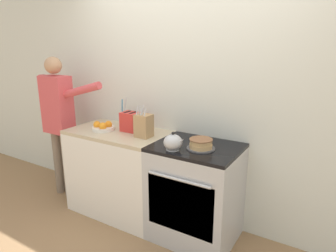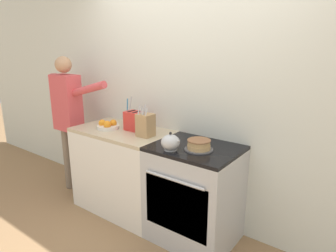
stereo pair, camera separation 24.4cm
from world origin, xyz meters
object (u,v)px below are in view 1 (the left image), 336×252
object	(u,v)px
utensil_crock	(124,120)
toaster	(130,122)
stove_range	(195,192)
knife_block	(144,126)
layer_cake	(201,144)
fruit_bowl	(103,127)
tea_kettle	(173,142)
person_baker	(59,116)

from	to	relation	value
utensil_crock	toaster	world-z (taller)	utensil_crock
stove_range	utensil_crock	world-z (taller)	utensil_crock
stove_range	knife_block	world-z (taller)	knife_block
stove_range	utensil_crock	bearing A→B (deg)	170.26
knife_block	stove_range	bearing A→B (deg)	2.16
stove_range	layer_cake	world-z (taller)	layer_cake
fruit_bowl	utensil_crock	bearing A→B (deg)	65.60
layer_cake	utensil_crock	xyz separation A→B (m)	(-1.01, 0.21, 0.04)
utensil_crock	fruit_bowl	world-z (taller)	utensil_crock
tea_kettle	toaster	distance (m)	0.71
knife_block	tea_kettle	bearing A→B (deg)	-21.93
stove_range	layer_cake	distance (m)	0.50
knife_block	toaster	size ratio (longest dim) A/B	1.57
stove_range	toaster	size ratio (longest dim) A/B	4.54
toaster	person_baker	world-z (taller)	person_baker
stove_range	knife_block	bearing A→B (deg)	-177.84
layer_cake	person_baker	world-z (taller)	person_baker
toaster	person_baker	size ratio (longest dim) A/B	0.12
layer_cake	utensil_crock	world-z (taller)	utensil_crock
utensil_crock	knife_block	bearing A→B (deg)	-25.05
layer_cake	tea_kettle	distance (m)	0.24
tea_kettle	toaster	size ratio (longest dim) A/B	0.97
stove_range	person_baker	xyz separation A→B (m)	(-1.72, -0.06, 0.53)
knife_block	fruit_bowl	size ratio (longest dim) A/B	1.35
stove_range	fruit_bowl	size ratio (longest dim) A/B	3.91
tea_kettle	toaster	xyz separation A→B (m)	(-0.66, 0.27, 0.03)
toaster	layer_cake	bearing A→B (deg)	-8.05
knife_block	toaster	world-z (taller)	knife_block
stove_range	fruit_bowl	distance (m)	1.16
tea_kettle	utensil_crock	xyz separation A→B (m)	(-0.82, 0.36, 0.01)
tea_kettle	fruit_bowl	size ratio (longest dim) A/B	0.84
toaster	person_baker	bearing A→B (deg)	-171.64
fruit_bowl	layer_cake	bearing A→B (deg)	0.55
tea_kettle	fruit_bowl	bearing A→B (deg)	171.69
toaster	stove_range	bearing A→B (deg)	-5.26
knife_block	person_baker	xyz separation A→B (m)	(-1.17, -0.04, -0.04)
layer_cake	toaster	size ratio (longest dim) A/B	1.22
stove_range	knife_block	xyz separation A→B (m)	(-0.55, -0.02, 0.57)
knife_block	utensil_crock	world-z (taller)	utensil_crock
utensil_crock	person_baker	size ratio (longest dim) A/B	0.20
person_baker	utensil_crock	bearing A→B (deg)	25.09
knife_block	utensil_crock	bearing A→B (deg)	154.95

